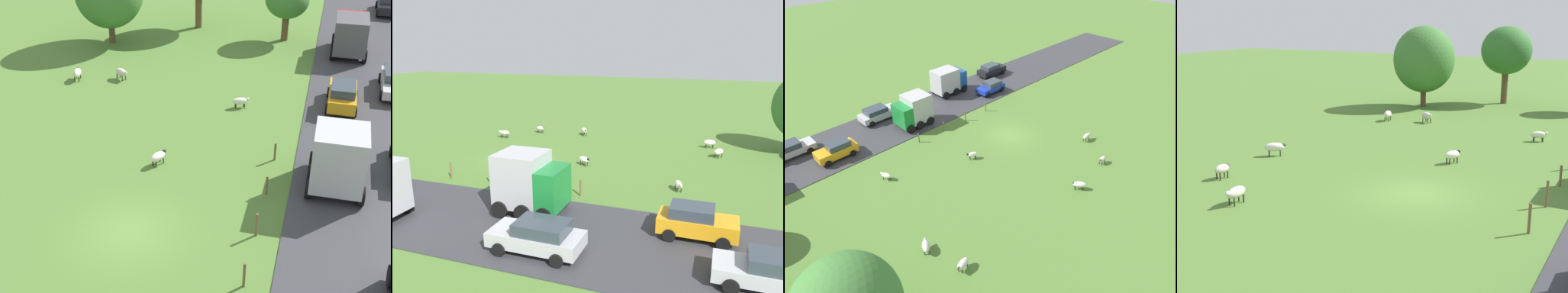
% 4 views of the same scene
% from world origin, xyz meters
% --- Properties ---
extents(ground_plane, '(160.00, 160.00, 0.00)m').
position_xyz_m(ground_plane, '(0.00, 0.00, 0.00)').
color(ground_plane, '#517A33').
extents(road_strip, '(8.00, 80.00, 0.06)m').
position_xyz_m(road_strip, '(10.83, 0.00, 0.03)').
color(road_strip, '#38383D').
rests_on(road_strip, ground_plane).
extents(sheep_0, '(1.20, 1.01, 0.80)m').
position_xyz_m(sheep_0, '(-6.20, 15.80, 0.52)').
color(sheep_0, beige).
rests_on(sheep_0, ground_plane).
extents(sheep_1, '(0.50, 1.03, 0.76)m').
position_xyz_m(sheep_1, '(-9.67, -2.59, 0.52)').
color(sheep_1, beige).
rests_on(sheep_1, ground_plane).
extents(sheep_2, '(1.16, 0.80, 0.68)m').
position_xyz_m(sheep_2, '(2.75, 13.50, 0.45)').
color(sheep_2, silver).
rests_on(sheep_2, ground_plane).
extents(sheep_3, '(1.26, 1.13, 0.81)m').
position_xyz_m(sheep_3, '(-10.16, 2.25, 0.54)').
color(sheep_3, silver).
rests_on(sheep_3, ground_plane).
extents(sheep_4, '(0.88, 1.13, 0.74)m').
position_xyz_m(sheep_4, '(-0.37, 5.78, 0.51)').
color(sheep_4, white).
rests_on(sheep_4, ground_plane).
extents(sheep_5, '(0.76, 1.25, 0.81)m').
position_xyz_m(sheep_5, '(-9.17, 14.96, 0.54)').
color(sheep_5, silver).
rests_on(sheep_5, ground_plane).
extents(sheep_6, '(0.54, 1.24, 0.80)m').
position_xyz_m(sheep_6, '(-6.43, -5.09, 0.54)').
color(sheep_6, beige).
rests_on(sheep_6, ground_plane).
extents(fence_post_0, '(0.12, 0.12, 1.24)m').
position_xyz_m(fence_post_0, '(5.70, -2.16, 0.62)').
color(fence_post_0, brown).
rests_on(fence_post_0, ground_plane).
extents(fence_post_1, '(0.12, 0.12, 1.22)m').
position_xyz_m(fence_post_1, '(5.70, 1.14, 0.61)').
color(fence_post_1, brown).
rests_on(fence_post_1, ground_plane).
extents(fence_post_2, '(0.12, 0.12, 1.08)m').
position_xyz_m(fence_post_2, '(5.70, 4.44, 0.54)').
color(fence_post_2, brown).
rests_on(fence_post_2, ground_plane).
extents(fence_post_3, '(0.12, 0.12, 1.07)m').
position_xyz_m(fence_post_3, '(5.70, 7.74, 0.53)').
color(fence_post_3, brown).
rests_on(fence_post_3, ground_plane).
extents(truck_1, '(2.85, 3.80, 3.49)m').
position_xyz_m(truck_1, '(9.01, 5.92, 1.87)').
color(truck_1, '#197F33').
rests_on(truck_1, road_strip).
extents(car_1, '(2.12, 4.40, 1.55)m').
position_xyz_m(car_1, '(12.89, 8.29, 0.87)').
color(car_1, '#B7B7BC').
rests_on(car_1, road_strip).
extents(car_2, '(1.94, 3.87, 1.66)m').
position_xyz_m(car_2, '(9.05, 15.08, 0.92)').
color(car_2, orange).
rests_on(car_2, road_strip).
extents(car_4, '(1.95, 4.40, 1.48)m').
position_xyz_m(car_4, '(12.44, 18.26, 0.84)').
color(car_4, '#B7B7BC').
rests_on(car_4, road_strip).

